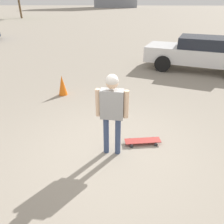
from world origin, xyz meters
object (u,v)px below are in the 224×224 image
Objects in this scene: skateboard at (143,141)px; car_parked_near at (201,53)px; traffic_cone at (62,85)px; person at (112,106)px.

car_parked_near reaches higher than skateboard.
skateboard is 3.61m from traffic_cone.
skateboard is 6.50m from car_parked_near.
person is at bearing -59.34° from traffic_cone.
traffic_cone is at bearing 49.93° from car_parked_near.
car_parked_near is (2.90, 5.78, 0.69)m from skateboard.
skateboard is 0.16× the size of car_parked_near.
car_parked_near is at bearing -125.03° from skateboard.
traffic_cone is at bearing 126.13° from person.
traffic_cone is (-1.78, 3.00, -0.75)m from person.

